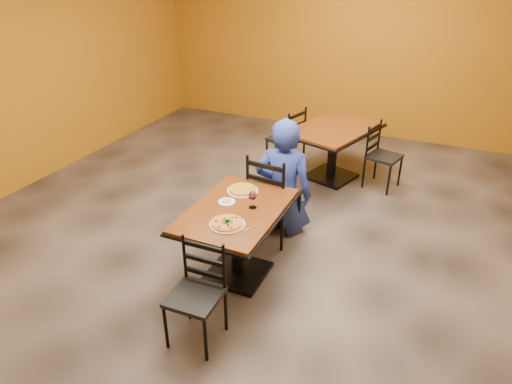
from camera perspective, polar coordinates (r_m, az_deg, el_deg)
The scene contains 18 objects.
floor at distance 4.96m, azimuth 0.27°, elevation -6.99°, with size 7.00×8.00×0.01m, color black.
wall_back at distance 8.01m, azimuth 12.62°, elevation 17.64°, with size 7.00×0.01×3.00m, color #A56112.
table_main at distance 4.27m, azimuth -2.44°, elevation -4.34°, with size 0.83×1.23×0.75m.
table_second at distance 6.33m, azimuth 9.71°, elevation 6.41°, with size 1.24×1.52×0.75m.
chair_main_near at distance 3.69m, azimuth -7.71°, elevation -12.97°, with size 0.39×0.39×0.87m, color black, non-canonical shape.
chair_main_far at distance 4.90m, azimuth 2.30°, elevation -0.50°, with size 0.46×0.46×1.02m, color black, non-canonical shape.
chair_second_left at distance 6.56m, azimuth 3.75°, elevation 6.65°, with size 0.42×0.42×0.94m, color black, non-canonical shape.
chair_second_right at distance 6.26m, azimuth 15.78°, elevation 4.25°, with size 0.39×0.39×0.87m, color black, non-canonical shape.
diner at distance 4.98m, azimuth 3.51°, elevation 1.99°, with size 0.65×0.43×1.33m, color navy.
plate_main at distance 3.93m, azimuth -3.64°, elevation -4.06°, with size 0.31×0.31×0.01m, color white.
pizza_main at distance 3.93m, azimuth -3.64°, elevation -3.86°, with size 0.28×0.28×0.02m, color maroon.
plate_far at distance 4.47m, azimuth -1.70°, elevation 0.18°, with size 0.31×0.31×0.01m, color white.
pizza_far at distance 4.47m, azimuth -1.70°, elevation 0.36°, with size 0.28×0.28×0.02m, color gold.
side_plate at distance 4.28m, azimuth -3.71°, elevation -1.25°, with size 0.16×0.16×0.01m, color white.
dip at distance 4.27m, azimuth -3.71°, elevation -1.14°, with size 0.09×0.09×0.01m, color #AA8752.
wine_glass at distance 4.14m, azimuth -0.43°, elevation -0.89°, with size 0.08×0.08×0.18m, color white, non-canonical shape.
fork at distance 4.06m, azimuth -5.24°, elevation -3.07°, with size 0.01×0.19×0.00m, color silver.
knife at distance 3.89m, azimuth -0.39°, elevation -4.46°, with size 0.01×0.21×0.00m, color silver.
Camera 1 is at (1.65, -3.72, 2.83)m, focal length 31.85 mm.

